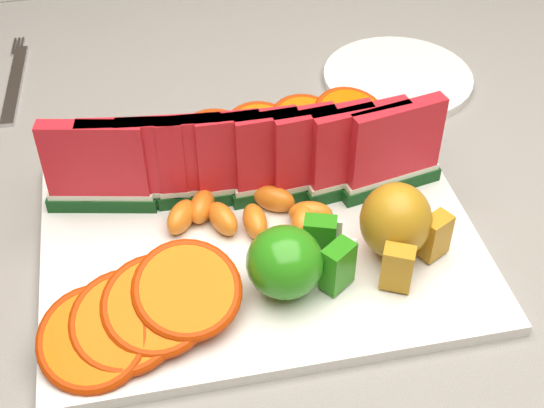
% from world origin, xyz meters
% --- Properties ---
extents(table, '(1.40, 0.90, 0.75)m').
position_xyz_m(table, '(0.00, 0.00, 0.65)').
color(table, '#4E2F18').
rests_on(table, ground).
extents(tablecloth, '(1.53, 1.03, 0.20)m').
position_xyz_m(tablecloth, '(0.00, 0.00, 0.72)').
color(tablecloth, gray).
rests_on(tablecloth, table).
extents(platter, '(0.40, 0.30, 0.01)m').
position_xyz_m(platter, '(-0.05, -0.04, 0.76)').
color(platter, silver).
rests_on(platter, tablecloth).
extents(apple_cluster, '(0.10, 0.08, 0.06)m').
position_xyz_m(apple_cluster, '(-0.03, -0.11, 0.80)').
color(apple_cluster, '#2C7B0B').
rests_on(apple_cluster, platter).
extents(pear_cluster, '(0.09, 0.09, 0.07)m').
position_xyz_m(pear_cluster, '(0.07, -0.09, 0.81)').
color(pear_cluster, '#98580E').
rests_on(pear_cluster, platter).
extents(side_plate, '(0.21, 0.21, 0.01)m').
position_xyz_m(side_plate, '(0.17, 0.20, 0.76)').
color(side_plate, silver).
rests_on(side_plate, tablecloth).
extents(fork, '(0.03, 0.20, 0.00)m').
position_xyz_m(fork, '(-0.28, 0.29, 0.76)').
color(fork, silver).
rests_on(fork, tablecloth).
extents(watermelon_row, '(0.39, 0.07, 0.10)m').
position_xyz_m(watermelon_row, '(-0.05, 0.01, 0.82)').
color(watermelon_row, '#0F3B0C').
rests_on(watermelon_row, platter).
extents(orange_fan_front, '(0.18, 0.13, 0.05)m').
position_xyz_m(orange_fan_front, '(-0.16, -0.13, 0.79)').
color(orange_fan_front, red).
rests_on(orange_fan_front, platter).
extents(orange_fan_back, '(0.33, 0.11, 0.05)m').
position_xyz_m(orange_fan_back, '(-0.04, 0.09, 0.79)').
color(orange_fan_back, red).
rests_on(orange_fan_back, platter).
extents(tangerine_segments, '(0.16, 0.08, 0.03)m').
position_xyz_m(tangerine_segments, '(-0.05, -0.02, 0.78)').
color(tangerine_segments, '#FF9C2A').
rests_on(tangerine_segments, platter).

